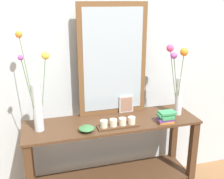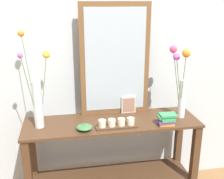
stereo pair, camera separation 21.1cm
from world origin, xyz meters
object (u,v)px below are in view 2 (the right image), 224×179
(mirror_leaning, at_px, (115,60))
(picture_frame_small, at_px, (129,105))
(candle_tray, at_px, (117,124))
(book_stack, at_px, (167,119))
(console_table, at_px, (112,153))
(vase_right, at_px, (181,84))
(decorative_bowl, at_px, (85,127))
(tall_vase_left, at_px, (37,96))

(mirror_leaning, bearing_deg, picture_frame_small, -12.03)
(candle_tray, distance_m, book_stack, 0.39)
(picture_frame_small, bearing_deg, mirror_leaning, 167.97)
(console_table, relative_size, picture_frame_small, 9.56)
(vase_right, bearing_deg, book_stack, -142.59)
(picture_frame_small, xyz_separation_m, decorative_bowl, (-0.40, -0.27, -0.05))
(console_table, relative_size, candle_tray, 4.39)
(tall_vase_left, distance_m, vase_right, 1.12)
(tall_vase_left, height_order, vase_right, tall_vase_left)
(mirror_leaning, height_order, book_stack, mirror_leaning)
(console_table, relative_size, book_stack, 9.63)
(picture_frame_small, height_order, decorative_bowl, picture_frame_small)
(tall_vase_left, relative_size, picture_frame_small, 4.95)
(vase_right, relative_size, candle_tray, 1.85)
(console_table, bearing_deg, picture_frame_small, 41.11)
(mirror_leaning, relative_size, book_stack, 6.32)
(console_table, height_order, picture_frame_small, picture_frame_small)
(picture_frame_small, relative_size, book_stack, 1.01)
(mirror_leaning, relative_size, picture_frame_small, 6.27)
(candle_tray, relative_size, picture_frame_small, 2.18)
(picture_frame_small, bearing_deg, tall_vase_left, -169.21)
(book_stack, bearing_deg, vase_right, 37.41)
(console_table, relative_size, vase_right, 2.37)
(tall_vase_left, bearing_deg, candle_tray, -11.57)
(tall_vase_left, relative_size, book_stack, 4.98)
(decorative_bowl, bearing_deg, tall_vase_left, 158.96)
(tall_vase_left, bearing_deg, book_stack, -8.49)
(mirror_leaning, bearing_deg, decorative_bowl, -134.41)
(mirror_leaning, xyz_separation_m, picture_frame_small, (0.11, -0.02, -0.38))
(candle_tray, bearing_deg, picture_frame_small, 58.95)
(console_table, height_order, candle_tray, candle_tray)
(tall_vase_left, bearing_deg, picture_frame_small, 10.79)
(mirror_leaning, height_order, picture_frame_small, mirror_leaning)
(tall_vase_left, xyz_separation_m, picture_frame_small, (0.73, 0.14, -0.18))
(console_table, xyz_separation_m, picture_frame_small, (0.17, 0.15, 0.36))
(picture_frame_small, bearing_deg, console_table, -138.89)
(candle_tray, bearing_deg, mirror_leaning, 81.69)
(console_table, distance_m, candle_tray, 0.33)
(tall_vase_left, height_order, book_stack, tall_vase_left)
(decorative_bowl, bearing_deg, console_table, 27.36)
(decorative_bowl, bearing_deg, vase_right, 7.09)
(mirror_leaning, relative_size, tall_vase_left, 1.27)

